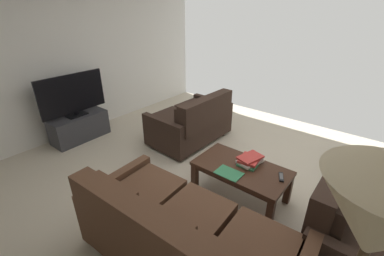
% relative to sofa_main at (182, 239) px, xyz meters
% --- Properties ---
extents(ground_plane, '(5.78, 5.22, 0.01)m').
position_rel_sofa_main_xyz_m(ground_plane, '(0.42, -1.26, -0.37)').
color(ground_plane, beige).
extents(wall_right, '(0.12, 5.22, 2.74)m').
position_rel_sofa_main_xyz_m(wall_right, '(3.31, -1.26, 1.01)').
color(wall_right, white).
rests_on(wall_right, ground).
extents(sofa_main, '(1.93, 0.99, 0.86)m').
position_rel_sofa_main_xyz_m(sofa_main, '(0.00, 0.00, 0.00)').
color(sofa_main, black).
rests_on(sofa_main, ground).
extents(loveseat_near, '(0.88, 1.36, 0.84)m').
position_rel_sofa_main_xyz_m(loveseat_near, '(1.41, -1.89, -0.00)').
color(loveseat_near, black).
rests_on(loveseat_near, ground).
extents(coffee_table, '(1.06, 0.60, 0.42)m').
position_rel_sofa_main_xyz_m(coffee_table, '(0.09, -1.16, -0.01)').
color(coffee_table, '#3D2316').
rests_on(coffee_table, ground).
extents(floor_lamp, '(0.35, 0.35, 1.71)m').
position_rel_sofa_main_xyz_m(floor_lamp, '(-1.07, 0.38, 1.10)').
color(floor_lamp, '#47331E').
rests_on(floor_lamp, ground).
extents(tv_stand, '(0.42, 0.93, 0.44)m').
position_rel_sofa_main_xyz_m(tv_stand, '(2.97, -0.73, -0.14)').
color(tv_stand, '#38383D').
rests_on(tv_stand, ground).
extents(flat_tv, '(0.21, 1.09, 0.69)m').
position_rel_sofa_main_xyz_m(flat_tv, '(2.97, -0.73, 0.44)').
color(flat_tv, black).
rests_on(flat_tv, tv_stand).
extents(armchair_side, '(0.84, 0.96, 0.83)m').
position_rel_sofa_main_xyz_m(armchair_side, '(-1.13, -0.95, -0.01)').
color(armchair_side, black).
rests_on(armchair_side, ground).
extents(book_stack, '(0.26, 0.33, 0.09)m').
position_rel_sofa_main_xyz_m(book_stack, '(0.06, -1.27, 0.11)').
color(book_stack, '#337F51').
rests_on(book_stack, coffee_table).
extents(tv_remote, '(0.11, 0.16, 0.02)m').
position_rel_sofa_main_xyz_m(tv_remote, '(-0.34, -1.24, 0.07)').
color(tv_remote, black).
rests_on(tv_remote, coffee_table).
extents(loose_magazine, '(0.29, 0.20, 0.01)m').
position_rel_sofa_main_xyz_m(loose_magazine, '(0.14, -0.95, 0.06)').
color(loose_magazine, '#337F51').
rests_on(loose_magazine, coffee_table).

